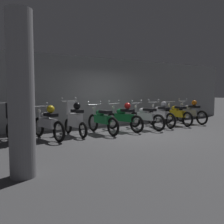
# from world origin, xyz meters

# --- Properties ---
(ground_plane) EXTENTS (80.00, 80.00, 0.00)m
(ground_plane) POSITION_xyz_m (0.00, 0.00, 0.00)
(ground_plane) COLOR #4C4C4F
(back_wall) EXTENTS (16.00, 0.30, 2.94)m
(back_wall) POSITION_xyz_m (0.00, 2.41, 1.47)
(back_wall) COLOR gray
(back_wall) RESTS_ON ground
(motorbike_slot_0) EXTENTS (0.56, 1.68, 1.18)m
(motorbike_slot_0) POSITION_xyz_m (-3.94, 0.63, 0.52)
(motorbike_slot_0) COLOR black
(motorbike_slot_0) RESTS_ON ground
(motorbike_slot_1) EXTENTS (0.59, 1.94, 1.15)m
(motorbike_slot_1) POSITION_xyz_m (-2.96, 0.57, 0.53)
(motorbike_slot_1) COLOR black
(motorbike_slot_1) RESTS_ON ground
(motorbike_slot_2) EXTENTS (0.59, 1.68, 1.29)m
(motorbike_slot_2) POSITION_xyz_m (-1.97, 0.70, 0.57)
(motorbike_slot_2) COLOR black
(motorbike_slot_2) RESTS_ON ground
(motorbike_slot_3) EXTENTS (0.59, 1.95, 1.15)m
(motorbike_slot_3) POSITION_xyz_m (-0.99, 0.53, 0.49)
(motorbike_slot_3) COLOR black
(motorbike_slot_3) RESTS_ON ground
(motorbike_slot_4) EXTENTS (0.60, 1.94, 1.15)m
(motorbike_slot_4) POSITION_xyz_m (-0.00, 0.58, 0.53)
(motorbike_slot_4) COLOR black
(motorbike_slot_4) RESTS_ON ground
(motorbike_slot_5) EXTENTS (0.59, 1.95, 1.15)m
(motorbike_slot_5) POSITION_xyz_m (0.98, 0.45, 0.49)
(motorbike_slot_5) COLOR black
(motorbike_slot_5) RESTS_ON ground
(motorbike_slot_6) EXTENTS (0.58, 1.94, 1.15)m
(motorbike_slot_6) POSITION_xyz_m (1.97, 0.63, 0.53)
(motorbike_slot_6) COLOR black
(motorbike_slot_6) RESTS_ON ground
(motorbike_slot_7) EXTENTS (0.56, 1.94, 1.03)m
(motorbike_slot_7) POSITION_xyz_m (2.96, 0.62, 0.49)
(motorbike_slot_7) COLOR black
(motorbike_slot_7) RESTS_ON ground
(motorbike_slot_8) EXTENTS (0.59, 1.95, 1.15)m
(motorbike_slot_8) POSITION_xyz_m (3.94, 0.68, 0.53)
(motorbike_slot_8) COLOR black
(motorbike_slot_8) RESTS_ON ground
(support_pillar) EXTENTS (0.46, 0.46, 2.94)m
(support_pillar) POSITION_xyz_m (-4.49, -2.57, 1.47)
(support_pillar) COLOR gray
(support_pillar) RESTS_ON ground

